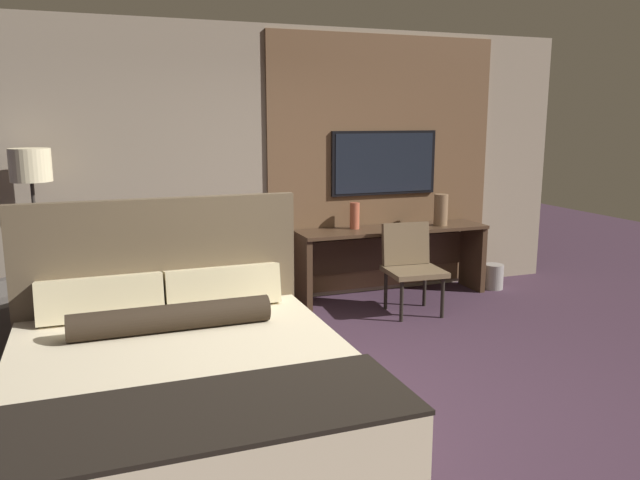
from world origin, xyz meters
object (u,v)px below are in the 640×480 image
Objects in this scene: tv at (384,163)px; waste_bin at (493,276)px; floor_lamp at (32,180)px; vase_tall at (441,210)px; bed at (184,392)px; vase_short at (355,216)px; desk at (391,249)px; desk_chair at (410,261)px.

waste_bin is (1.22, -0.35, -1.28)m from tv.
waste_bin is at bearing -1.10° from floor_lamp.
tv is 3.57× the size of vase_tall.
vase_short is at bearing 49.35° from bed.
desk is 1.29m from waste_bin.
desk_chair is at bearing -60.44° from vase_short.
tv is at bearing 90.00° from desk.
vase_tall is (3.99, -0.02, -0.45)m from floor_lamp.
vase_tall is at bearing 37.39° from bed.
bed is at bearing -133.97° from tv.
vase_short is 0.99× the size of waste_bin.
vase_tall is at bearing -0.23° from floor_lamp.
vase_tall is 1.03m from waste_bin.
vase_short is (-0.95, 0.13, -0.03)m from vase_tall.
tv reaches higher than desk_chair.
floor_lamp is 5.88× the size of waste_bin.
desk is at bearing 88.49° from desk_chair.
desk is 1.72× the size of tv.
desk_chair is at bearing -96.16° from desk.
bed is at bearing -130.65° from vase_short.
desk is at bearing 172.81° from waste_bin.
desk_chair is (-0.06, -0.55, -0.01)m from desk.
tv is 0.74× the size of floor_lamp.
vase_tall is 1.23× the size of vase_short.
vase_tall is 0.96m from vase_short.
desk is 1.26× the size of floor_lamp.
tv reaches higher than desk.
desk_chair is 0.53× the size of floor_lamp.
waste_bin is (1.28, 0.40, -0.37)m from desk_chair.
floor_lamp reaches higher than desk_chair.
vase_tall is at bearing 42.13° from desk_chair.
tv reaches higher than vase_tall.
vase_short is at bearing 172.75° from waste_bin.
bed is 2.75m from floor_lamp.
waste_bin is (4.66, -0.09, -1.24)m from floor_lamp.
tv is at bearing 4.27° from floor_lamp.
tv reaches higher than bed.
tv reaches higher than waste_bin.
tv is 4.33× the size of waste_bin.
vase_short is (3.04, 0.12, -0.49)m from floor_lamp.
desk is 6.14× the size of vase_tall.
floor_lamp reaches higher than bed.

